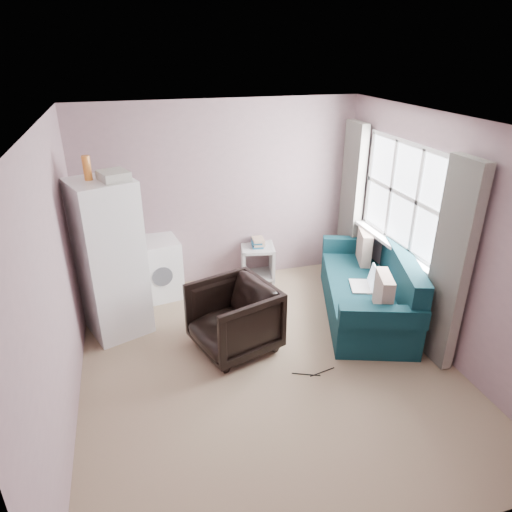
% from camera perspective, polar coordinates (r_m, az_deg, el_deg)
% --- Properties ---
extents(room, '(3.84, 4.24, 2.54)m').
position_cam_1_polar(room, '(4.36, 1.76, -0.19)').
color(room, '#967D62').
rests_on(room, ground).
extents(armchair, '(0.98, 1.01, 0.84)m').
position_cam_1_polar(armchair, '(5.02, -2.80, -7.38)').
color(armchair, black).
rests_on(armchair, ground).
extents(fridge, '(0.81, 0.81, 2.08)m').
position_cam_1_polar(fridge, '(5.35, -17.72, -0.28)').
color(fridge, white).
rests_on(fridge, ground).
extents(washing_machine, '(0.64, 0.64, 0.80)m').
position_cam_1_polar(washing_machine, '(6.20, -12.25, -1.33)').
color(washing_machine, white).
rests_on(washing_machine, ground).
extents(side_table, '(0.54, 0.54, 0.63)m').
position_cam_1_polar(side_table, '(6.55, 0.19, -0.45)').
color(side_table, '#B0ADAC').
rests_on(side_table, ground).
extents(sofa, '(1.52, 2.21, 0.91)m').
position_cam_1_polar(sofa, '(5.85, 14.16, -4.19)').
color(sofa, '#0C3039').
rests_on(sofa, ground).
extents(window_dressing, '(0.17, 2.62, 2.18)m').
position_cam_1_polar(window_dressing, '(5.71, 16.71, 3.40)').
color(window_dressing, white).
rests_on(window_dressing, ground).
extents(floor_cables, '(0.46, 0.13, 0.01)m').
position_cam_1_polar(floor_cables, '(4.92, 7.30, -14.32)').
color(floor_cables, black).
rests_on(floor_cables, ground).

